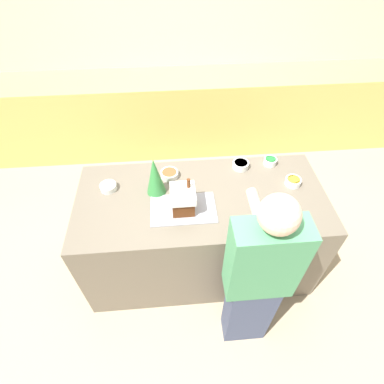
# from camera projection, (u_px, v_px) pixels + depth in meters

# --- Properties ---
(ground_plane) EXTENTS (12.00, 12.00, 0.00)m
(ground_plane) POSITION_uv_depth(u_px,v_px,m) (199.00, 260.00, 2.83)
(ground_plane) COLOR tan
(wall_back) EXTENTS (8.00, 0.05, 2.60)m
(wall_back) POSITION_uv_depth(u_px,v_px,m) (182.00, 33.00, 3.35)
(wall_back) COLOR beige
(wall_back) RESTS_ON ground_plane
(back_cabinet_block) EXTENTS (6.00, 0.60, 0.94)m
(back_cabinet_block) POSITION_uv_depth(u_px,v_px,m) (185.00, 114.00, 3.73)
(back_cabinet_block) COLOR #DBBC60
(back_cabinet_block) RESTS_ON ground_plane
(kitchen_island) EXTENTS (1.85, 0.84, 0.88)m
(kitchen_island) POSITION_uv_depth(u_px,v_px,m) (200.00, 233.00, 2.51)
(kitchen_island) COLOR #6B6051
(kitchen_island) RESTS_ON ground_plane
(baking_tray) EXTENTS (0.46, 0.29, 0.01)m
(baking_tray) POSITION_uv_depth(u_px,v_px,m) (183.00, 209.00, 2.11)
(baking_tray) COLOR #9E9EA8
(baking_tray) RESTS_ON kitchen_island
(gingerbread_house) EXTENTS (0.17, 0.18, 0.25)m
(gingerbread_house) POSITION_uv_depth(u_px,v_px,m) (183.00, 199.00, 2.03)
(gingerbread_house) COLOR #5B2D14
(gingerbread_house) RESTS_ON baking_tray
(decorative_tree) EXTENTS (0.14, 0.14, 0.31)m
(decorative_tree) POSITION_uv_depth(u_px,v_px,m) (155.00, 176.00, 2.12)
(decorative_tree) COLOR #33843D
(decorative_tree) RESTS_ON kitchen_island
(candy_bowl_center_rear) EXTENTS (0.10, 0.10, 0.05)m
(candy_bowl_center_rear) POSITION_uv_depth(u_px,v_px,m) (270.00, 161.00, 2.42)
(candy_bowl_center_rear) COLOR white
(candy_bowl_center_rear) RESTS_ON kitchen_island
(candy_bowl_far_left) EXTENTS (0.12, 0.12, 0.05)m
(candy_bowl_far_left) POSITION_uv_depth(u_px,v_px,m) (108.00, 187.00, 2.23)
(candy_bowl_far_left) COLOR silver
(candy_bowl_far_left) RESTS_ON kitchen_island
(candy_bowl_behind_tray) EXTENTS (0.14, 0.14, 0.05)m
(candy_bowl_behind_tray) POSITION_uv_depth(u_px,v_px,m) (169.00, 174.00, 2.32)
(candy_bowl_behind_tray) COLOR silver
(candy_bowl_behind_tray) RESTS_ON kitchen_island
(candy_bowl_near_tray_left) EXTENTS (0.13, 0.13, 0.05)m
(candy_bowl_near_tray_left) POSITION_uv_depth(u_px,v_px,m) (241.00, 165.00, 2.40)
(candy_bowl_near_tray_left) COLOR silver
(candy_bowl_near_tray_left) RESTS_ON kitchen_island
(candy_bowl_far_right) EXTENTS (0.12, 0.12, 0.05)m
(candy_bowl_far_right) POSITION_uv_depth(u_px,v_px,m) (293.00, 181.00, 2.26)
(candy_bowl_far_right) COLOR white
(candy_bowl_far_right) RESTS_ON kitchen_island
(person) EXTENTS (0.40, 0.50, 1.54)m
(person) POSITION_uv_depth(u_px,v_px,m) (257.00, 281.00, 1.83)
(person) COLOR #424C6B
(person) RESTS_ON ground_plane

